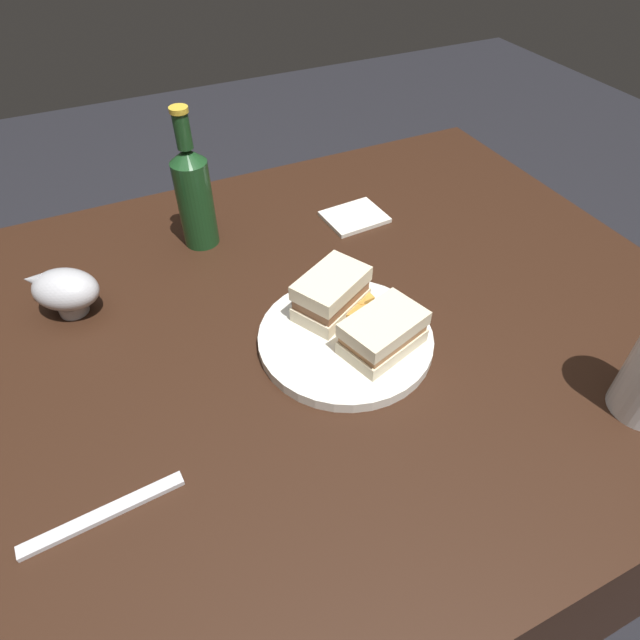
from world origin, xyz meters
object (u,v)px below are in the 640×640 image
at_px(sandwich_half_left, 383,333).
at_px(plate, 345,339).
at_px(sandwich_half_right, 331,294).
at_px(fork, 104,514).
at_px(cider_bottle, 194,194).
at_px(napkin, 354,217).
at_px(gravy_boat, 65,290).

bearing_deg(sandwich_half_left, plate, -51.33).
bearing_deg(sandwich_half_right, fork, 26.02).
bearing_deg(cider_bottle, sandwich_half_right, 113.33).
height_order(plate, sandwich_half_left, sandwich_half_left).
bearing_deg(napkin, cider_bottle, -10.37).
bearing_deg(cider_bottle, sandwich_half_left, 111.86).
height_order(cider_bottle, fork, cider_bottle).
xyz_separation_m(sandwich_half_left, sandwich_half_right, (0.03, -0.10, 0.00)).
bearing_deg(plate, cider_bottle, -70.72).
relative_size(cider_bottle, napkin, 2.21).
height_order(plate, sandwich_half_right, sandwich_half_right).
bearing_deg(fork, napkin, 33.12).
distance_m(sandwich_half_right, fork, 0.41).
height_order(sandwich_half_right, fork, sandwich_half_right).
height_order(sandwich_half_left, fork, sandwich_half_left).
bearing_deg(fork, sandwich_half_right, 21.46).
relative_size(cider_bottle, fork, 1.35).
relative_size(sandwich_half_left, napkin, 1.17).
distance_m(plate, gravy_boat, 0.43).
bearing_deg(sandwich_half_right, cider_bottle, -66.67).
distance_m(cider_bottle, fork, 0.53).
height_order(sandwich_half_left, napkin, sandwich_half_left).
relative_size(plate, sandwich_half_left, 1.96).
xyz_separation_m(napkin, fork, (0.53, 0.41, -0.00)).
bearing_deg(sandwich_half_left, cider_bottle, -68.14).
relative_size(napkin, fork, 0.61).
relative_size(gravy_boat, napkin, 1.14).
relative_size(plate, fork, 1.41).
bearing_deg(gravy_boat, fork, 88.26).
relative_size(plate, gravy_boat, 2.02).
xyz_separation_m(sandwich_half_right, napkin, (-0.16, -0.23, -0.05)).
height_order(sandwich_half_left, sandwich_half_right, sandwich_half_right).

